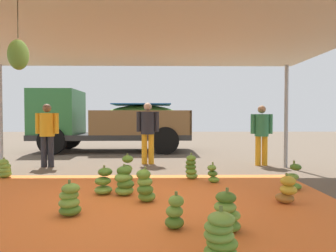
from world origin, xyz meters
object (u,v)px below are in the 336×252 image
Objects in this scene: banana_bunch_0 at (175,213)px; banana_bunch_8 at (220,237)px; banana_bunch_11 at (287,191)px; banana_bunch_13 at (124,182)px; banana_bunch_2 at (227,213)px; worker_1 at (148,128)px; worker_0 at (47,130)px; banana_bunch_3 at (213,174)px; banana_bunch_4 at (145,187)px; banana_bunch_14 at (294,178)px; cargo_truck_main at (108,121)px; banana_bunch_6 at (4,169)px; banana_bunch_10 at (127,170)px; banana_bunch_9 at (191,168)px; banana_bunch_5 at (70,200)px; banana_bunch_1 at (104,182)px; worker_2 at (262,130)px.

banana_bunch_8 is (0.40, -0.80, 0.03)m from banana_bunch_0.
banana_bunch_0 is 0.94× the size of banana_bunch_11.
banana_bunch_8 is at bearing -62.41° from banana_bunch_13.
worker_1 is at bearing 103.39° from banana_bunch_2.
worker_1 is (2.69, 0.50, 0.03)m from worker_0.
banana_bunch_4 is at bearing -133.35° from banana_bunch_3.
banana_bunch_14 is 0.09× the size of cargo_truck_main.
banana_bunch_10 reaches higher than banana_bunch_6.
banana_bunch_2 is 1.60m from banana_bunch_11.
banana_bunch_10 is 1.06m from banana_bunch_13.
banana_bunch_0 is at bearing -99.09° from banana_bunch_9.
worker_1 is (0.83, 4.52, 0.82)m from banana_bunch_5.
banana_bunch_3 is 4.58m from banana_bunch_6.
banana_bunch_8 is 3.63m from banana_bunch_10.
banana_bunch_2 is 0.95× the size of banana_bunch_13.
banana_bunch_4 is 1.96m from banana_bunch_9.
banana_bunch_13 is 0.99× the size of banana_bunch_14.
banana_bunch_11 is 2.65m from banana_bunch_13.
banana_bunch_5 is at bearing 163.94° from banana_bunch_2.
banana_bunch_10 is at bearing 109.30° from banana_bunch_0.
banana_bunch_14 is (3.70, 1.37, 0.02)m from banana_bunch_5.
worker_1 reaches higher than banana_bunch_10.
banana_bunch_10 is at bearing 167.36° from banana_bunch_14.
banana_bunch_4 reaches higher than banana_bunch_14.
banana_bunch_6 is at bearing -147.29° from worker_1.
banana_bunch_10 is 5.93m from cargo_truck_main.
banana_bunch_6 is at bearing 170.65° from banana_bunch_10.
banana_bunch_11 is at bearing 52.59° from banana_bunch_8.
banana_bunch_1 is 0.30× the size of worker_2.
banana_bunch_6 is 3.23m from banana_bunch_13.
banana_bunch_11 reaches higher than banana_bunch_0.
banana_bunch_3 is at bearing 81.87° from banana_bunch_8.
banana_bunch_1 is 0.94× the size of banana_bunch_14.
banana_bunch_10 is at bearing 94.92° from banana_bunch_13.
banana_bunch_6 is 0.25× the size of worker_1.
banana_bunch_1 is at bearing 126.41° from banana_bunch_0.
banana_bunch_9 is (4.13, -0.18, 0.05)m from banana_bunch_6.
banana_bunch_3 is 1.90m from banana_bunch_4.
banana_bunch_1 is at bearing -30.05° from banana_bunch_6.
worker_1 reaches higher than banana_bunch_4.
banana_bunch_1 is at bearing -105.78° from banana_bunch_10.
banana_bunch_1 is 4.95m from worker_2.
worker_2 is at bearing 14.83° from banana_bunch_6.
cargo_truck_main reaches higher than banana_bunch_1.
worker_1 reaches higher than worker_2.
banana_bunch_8 is at bearing -43.32° from banana_bunch_6.
banana_bunch_9 reaches higher than banana_bunch_8.
banana_bunch_9 is at bearing -23.82° from worker_0.
banana_bunch_14 is at bearing 49.75° from banana_bunch_2.
banana_bunch_0 is at bearing -61.99° from banana_bunch_13.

